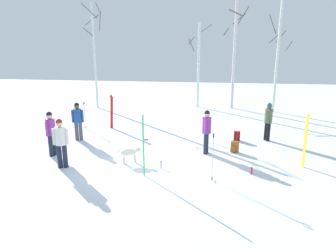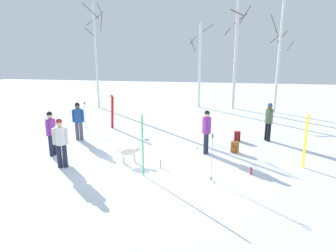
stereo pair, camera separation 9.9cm
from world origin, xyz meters
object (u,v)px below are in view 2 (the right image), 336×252
Objects in this scene: dog at (130,152)px; water_bottle_1 at (161,164)px; person_0 at (269,119)px; ski_poles_1 at (85,114)px; ski_pair_planted_0 at (112,112)px; birch_tree_3 at (279,56)px; water_bottle_0 at (251,171)px; person_1 at (61,140)px; ski_pair_planted_2 at (305,141)px; person_2 at (78,119)px; ski_poles_0 at (212,156)px; person_4 at (51,131)px; backpack_1 at (235,147)px; backpack_0 at (237,136)px; birch_tree_1 at (200,64)px; ski_pair_lying_0 at (147,140)px; person_3 at (206,129)px; birch_tree_0 at (96,54)px; ski_pair_planted_1 at (143,146)px; birch_tree_2 at (236,52)px.

dog is 1.23m from water_bottle_1.
person_0 is 8.99m from ski_poles_1.
birch_tree_3 reaches higher than ski_pair_planted_0.
water_bottle_0 is (-1.09, -3.97, -0.86)m from person_0.
ski_pair_planted_0 is (-0.22, 5.41, -0.11)m from person_1.
water_bottle_1 is at bearing -169.07° from ski_pair_planted_2.
ski_poles_0 is (6.00, -3.30, -0.19)m from person_2.
person_0 and person_4 have the same top height.
backpack_1 is (5.90, 2.59, -0.77)m from person_1.
person_1 is at bearing -73.11° from person_2.
person_0 is at bearing 22.07° from person_4.
birch_tree_3 reaches higher than person_2.
backpack_0 is (6.30, -1.22, -0.66)m from ski_pair_planted_0.
birch_tree_1 is at bearing 87.90° from water_bottle_1.
ski_pair_lying_0 is 3.26m from water_bottle_1.
dog is at bearing -48.74° from ski_poles_1.
water_bottle_1 is 12.16m from birch_tree_1.
ski_pair_planted_2 reaches higher than ski_pair_lying_0.
ski_poles_1 is 3.18× the size of backpack_1.
person_0 is 0.91× the size of ski_pair_planted_2.
backpack_1 is (1.12, 0.31, -0.77)m from person_3.
birch_tree_0 is at bearing 133.05° from water_bottle_0.
person_2 is at bearing 106.89° from person_1.
ski_pair_planted_0 is at bearing 119.22° from ski_pair_planted_1.
ski_poles_1 is 9.12m from water_bottle_0.
birch_tree_1 reaches higher than ski_poles_0.
backpack_0 is (7.08, 3.14, -0.77)m from person_4.
backpack_0 is at bearing 8.87° from person_2.
ski_pair_lying_0 is at bearing 155.37° from person_3.
water_bottle_1 is (-1.73, 0.71, -0.67)m from ski_poles_0.
backpack_1 is at bearing 73.34° from ski_poles_0.
birch_tree_3 is (6.80, 7.79, 3.62)m from ski_pair_lying_0.
ski_poles_1 is at bearing 149.97° from water_bottle_0.
birch_tree_1 is (4.70, 9.20, 2.10)m from person_2.
ski_pair_planted_0 is at bearing -147.02° from birch_tree_3.
person_2 reaches higher than water_bottle_0.
water_bottle_0 is (0.24, -3.70, -0.10)m from backpack_0.
birch_tree_1 is at bearing 73.00° from person_1.
birch_tree_2 reaches higher than person_4.
ski_pair_planted_2 reaches higher than backpack_1.
birch_tree_0 reaches higher than person_3.
birch_tree_1 is (-2.14, 9.71, 2.86)m from backpack_1.
person_1 and person_4 have the same top height.
birch_tree_0 is (-6.21, 10.98, 2.80)m from ski_pair_planted_1.
ski_pair_planted_1 is 0.28× the size of birch_tree_3.
person_0 is at bearing 34.80° from dog.
person_2 is at bearing 175.75° from backpack_1.
water_bottle_1 is at bearing -141.00° from backpack_1.
ski_poles_1 reaches higher than backpack_0.
ski_pair_planted_0 is 6.86m from birch_tree_0.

